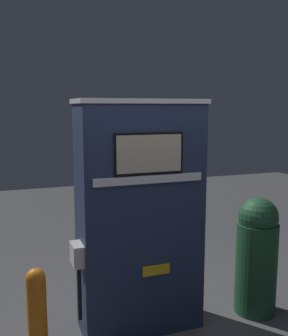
% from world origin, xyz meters
% --- Properties ---
extents(gas_pump, '(1.18, 0.51, 2.08)m').
position_xyz_m(gas_pump, '(-0.00, 0.23, 1.05)').
color(gas_pump, '#232D4C').
rests_on(gas_pump, ground_plane).
extents(safety_bollard, '(0.14, 0.14, 0.87)m').
position_xyz_m(safety_bollard, '(-0.95, -0.21, 0.46)').
color(safety_bollard, orange).
rests_on(safety_bollard, ground_plane).
extents(trash_bin, '(0.40, 0.40, 1.16)m').
position_xyz_m(trash_bin, '(1.16, 0.09, 0.59)').
color(trash_bin, '#1E4C2D').
rests_on(trash_bin, ground_plane).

